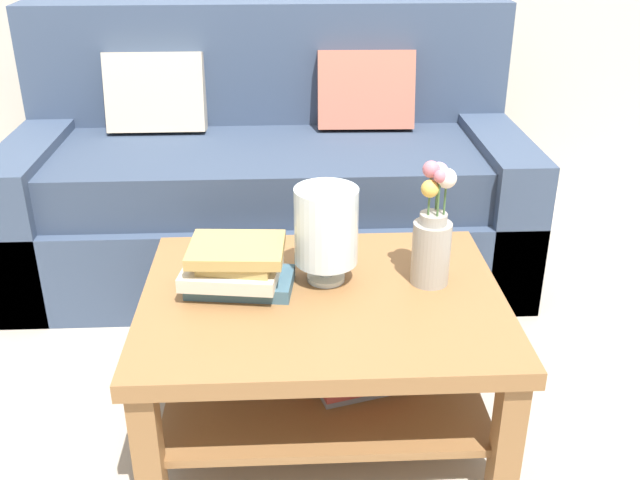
% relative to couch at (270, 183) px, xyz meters
% --- Properties ---
extents(ground_plane, '(10.00, 10.00, 0.00)m').
position_rel_couch_xyz_m(ground_plane, '(0.14, -0.78, -0.36)').
color(ground_plane, '#ADA393').
extents(couch, '(2.04, 0.90, 1.06)m').
position_rel_couch_xyz_m(couch, '(0.00, 0.00, 0.00)').
color(couch, '#384760').
rests_on(couch, ground).
extents(coffee_table, '(1.03, 0.81, 0.44)m').
position_rel_couch_xyz_m(coffee_table, '(0.18, -1.07, -0.05)').
color(coffee_table, olive).
rests_on(coffee_table, ground).
extents(book_stack_main, '(0.33, 0.25, 0.14)m').
position_rel_couch_xyz_m(book_stack_main, '(-0.08, -1.02, 0.14)').
color(book_stack_main, '#3D6075').
rests_on(book_stack_main, coffee_table).
extents(glass_hurricane_vase, '(0.18, 0.18, 0.29)m').
position_rel_couch_xyz_m(glass_hurricane_vase, '(0.18, -0.98, 0.24)').
color(glass_hurricane_vase, silver).
rests_on(glass_hurricane_vase, coffee_table).
extents(flower_pitcher, '(0.11, 0.12, 0.37)m').
position_rel_couch_xyz_m(flower_pitcher, '(0.48, -1.01, 0.22)').
color(flower_pitcher, '#9E998E').
rests_on(flower_pitcher, coffee_table).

